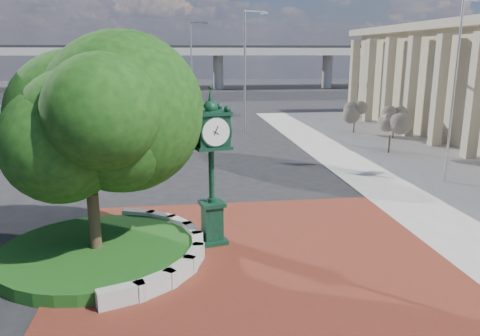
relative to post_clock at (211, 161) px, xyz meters
name	(u,v)px	position (x,y,z in m)	size (l,w,h in m)	color
ground	(252,250)	(1.26, -0.78, -2.91)	(200.00, 200.00, 0.00)	black
plaza	(257,263)	(1.26, -1.78, -2.89)	(12.00, 12.00, 0.04)	maroon
planter_wall	(170,247)	(-1.45, -0.78, -2.64)	(2.96, 6.77, 0.54)	#9E9B93
grass_bed	(97,253)	(-3.74, -0.78, -2.71)	(6.10, 6.10, 0.40)	#154112
overpass	(188,51)	(1.04, 69.22, 3.63)	(90.00, 12.00, 7.50)	#9E9B93
tree_planter	(88,144)	(-3.74, -0.78, 0.81)	(5.20, 5.20, 6.33)	#38281C
tree_street	(152,100)	(-2.74, 17.22, 0.32)	(4.40, 4.40, 5.45)	#38281C
post_clock	(211,161)	(0.00, 0.00, 0.00)	(1.30, 1.30, 5.30)	black
parked_car	(211,107)	(2.45, 35.02, -2.23)	(1.62, 4.03, 1.37)	#5D0D1C
flagpole_b	(455,79)	(12.26, 6.27, 2.22)	(1.57, 0.18, 10.02)	silver
street_lamp_near	(247,63)	(4.49, 22.25, 2.68)	(2.02, 1.02, 9.55)	slate
street_lamp_far	(193,58)	(0.92, 40.91, 2.80)	(2.11, 0.91, 9.75)	slate
shrub_near	(390,129)	(12.47, 13.18, -1.32)	(1.20, 1.20, 2.20)	#38281C
shrub_mid	(394,118)	(15.19, 18.34, -1.32)	(1.20, 1.20, 2.20)	#38281C
shrub_far	(355,113)	(13.12, 21.10, -1.32)	(1.20, 1.20, 2.20)	#38281C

